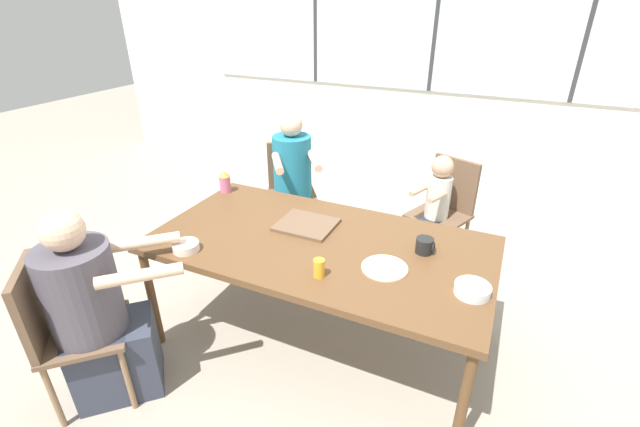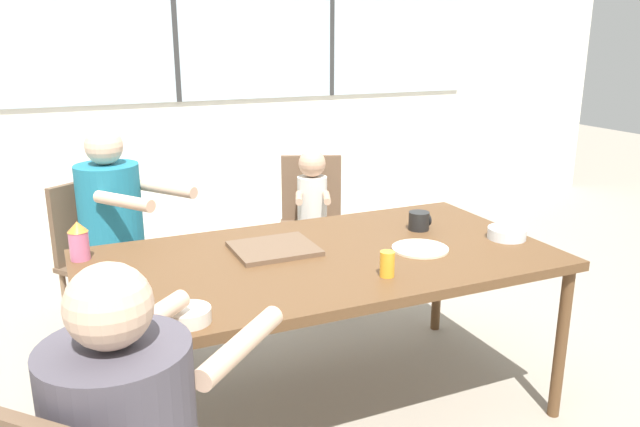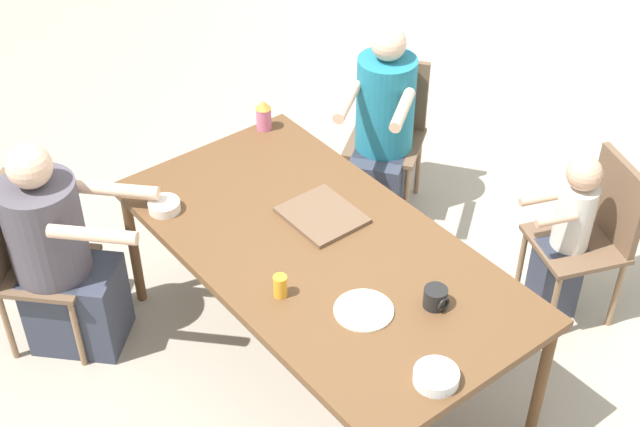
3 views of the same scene
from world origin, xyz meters
The scene contains 14 objects.
ground_plane centered at (0.00, 0.00, 0.00)m, with size 16.00×16.00×0.00m, color gray.
wall_back_with_windows centered at (0.00, 2.73, 1.43)m, with size 8.40×0.08×2.80m.
dining_table centered at (0.00, 0.00, 0.67)m, with size 1.92×1.01×0.72m.
chair_for_man_blue_shirt centered at (-0.80, 1.12, 0.51)m, with size 0.56×0.56×0.86m.
chair_for_toddler centered at (0.51, 1.28, 0.51)m, with size 0.52×0.52×0.86m.
person_man_blue_shirt centered at (-0.70, 0.98, 0.52)m, with size 0.59×0.64×1.16m.
person_toddler centered at (0.45, 1.13, 0.45)m, with size 0.29×0.37×0.94m.
food_tray_dark centered at (-0.15, 0.13, 0.73)m, with size 0.34×0.29×0.02m.
coffee_mug centered at (0.56, 0.14, 0.76)m, with size 0.10×0.10×0.09m.
sippy_cup centered at (-0.90, 0.35, 0.80)m, with size 0.08×0.08×0.16m.
juice_glass centered at (0.14, -0.31, 0.77)m, with size 0.06×0.06×0.10m.
bowl_white_shallow centered at (0.85, -0.13, 0.75)m, with size 0.17×0.17×0.05m.
bowl_cereal centered at (-0.63, -0.39, 0.74)m, with size 0.14×0.14×0.05m.
plate_tortillas centered at (0.42, -0.11, 0.73)m, with size 0.24×0.24×0.01m.
Camera 2 is at (-0.98, -2.21, 1.60)m, focal length 35.00 mm.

